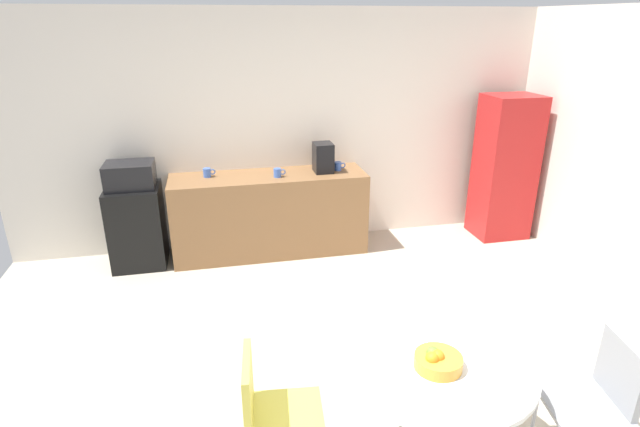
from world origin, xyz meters
The scene contains 14 objects.
ground_plane centered at (0.00, 0.00, 0.00)m, with size 6.00×6.00×0.00m, color #B2A893.
wall_back centered at (0.00, 3.00, 1.30)m, with size 6.00×0.10×2.60m, color silver.
counter_block centered at (-0.22, 2.65, 0.45)m, with size 2.11×0.60×0.90m, color brown.
mini_fridge centered at (-1.63, 2.65, 0.43)m, with size 0.54×0.54×0.86m, color black.
microwave centered at (-1.63, 2.65, 0.99)m, with size 0.48×0.38×0.26m, color black.
locker_cabinet centered at (2.55, 2.55, 0.84)m, with size 0.60×0.50×1.68m, color #B21E1E.
round_table centered at (0.32, -0.47, 0.60)m, with size 1.04×1.04×0.75m.
chair_yellow centered at (-0.61, -0.37, 0.52)m, with size 0.46×0.46×0.83m.
chair_gray centered at (1.24, -0.64, 0.52)m, with size 0.49×0.49×0.83m.
fruit_bowl centered at (0.29, -0.53, 0.79)m, with size 0.25×0.25×0.11m.
mug_white centered at (0.56, 2.67, 0.95)m, with size 0.13×0.08×0.09m.
mug_green centered at (-0.13, 2.56, 0.95)m, with size 0.13×0.08×0.09m.
mug_red centered at (-0.86, 2.72, 0.95)m, with size 0.13×0.08×0.09m.
coffee_maker centered at (0.38, 2.65, 1.06)m, with size 0.20×0.24×0.32m, color black.
Camera 1 is at (-0.78, -2.52, 2.46)m, focal length 28.10 mm.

